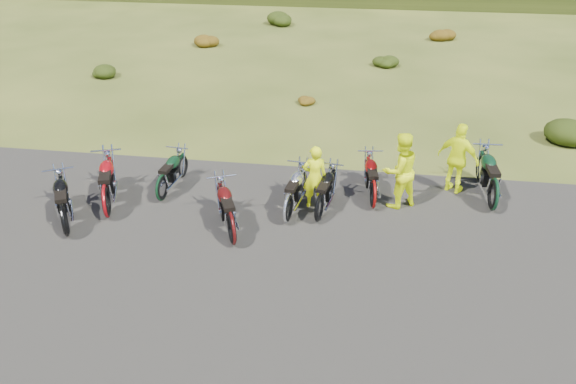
% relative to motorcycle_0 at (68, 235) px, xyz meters
% --- Properties ---
extents(ground, '(300.00, 300.00, 0.00)m').
position_rel_motorcycle_0_xyz_m(ground, '(4.70, 0.25, 0.00)').
color(ground, '#364416').
rests_on(ground, ground).
extents(gravel_pad, '(20.00, 12.00, 0.04)m').
position_rel_motorcycle_0_xyz_m(gravel_pad, '(4.70, -1.75, 0.00)').
color(gravel_pad, black).
rests_on(gravel_pad, ground).
extents(shrub_1, '(1.03, 1.03, 0.61)m').
position_rel_motorcycle_0_xyz_m(shrub_1, '(-4.40, 11.55, 0.31)').
color(shrub_1, black).
rests_on(shrub_1, ground).
extents(shrub_2, '(1.30, 1.30, 0.77)m').
position_rel_motorcycle_0_xyz_m(shrub_2, '(-1.50, 16.85, 0.38)').
color(shrub_2, '#693A0D').
rests_on(shrub_2, ground).
extents(shrub_3, '(1.56, 1.56, 0.92)m').
position_rel_motorcycle_0_xyz_m(shrub_3, '(1.40, 22.15, 0.46)').
color(shrub_3, black).
rests_on(shrub_3, ground).
extents(shrub_4, '(0.77, 0.77, 0.45)m').
position_rel_motorcycle_0_xyz_m(shrub_4, '(4.30, 9.45, 0.23)').
color(shrub_4, '#693A0D').
rests_on(shrub_4, ground).
extents(shrub_5, '(1.03, 1.03, 0.61)m').
position_rel_motorcycle_0_xyz_m(shrub_5, '(7.20, 14.75, 0.31)').
color(shrub_5, black).
rests_on(shrub_5, ground).
extents(shrub_6, '(1.30, 1.30, 0.77)m').
position_rel_motorcycle_0_xyz_m(shrub_6, '(10.10, 20.05, 0.38)').
color(shrub_6, '#693A0D').
rests_on(shrub_6, ground).
extents(shrub_7, '(1.56, 1.56, 0.92)m').
position_rel_motorcycle_0_xyz_m(shrub_7, '(13.00, 7.35, 0.46)').
color(shrub_7, black).
rests_on(shrub_7, ground).
extents(motorcycle_0, '(1.68, 2.25, 1.14)m').
position_rel_motorcycle_0_xyz_m(motorcycle_0, '(0.00, 0.00, 0.00)').
color(motorcycle_0, black).
rests_on(motorcycle_0, ground).
extents(motorcycle_1, '(1.49, 2.42, 1.20)m').
position_rel_motorcycle_0_xyz_m(motorcycle_1, '(0.58, 0.91, 0.00)').
color(motorcycle_1, maroon).
rests_on(motorcycle_1, ground).
extents(motorcycle_2, '(0.81, 1.97, 1.00)m').
position_rel_motorcycle_0_xyz_m(motorcycle_2, '(1.62, 1.88, 0.00)').
color(motorcycle_2, black).
rests_on(motorcycle_2, ground).
extents(motorcycle_3, '(0.92, 2.10, 1.06)m').
position_rel_motorcycle_0_xyz_m(motorcycle_3, '(4.90, 1.31, 0.00)').
color(motorcycle_3, silver).
rests_on(motorcycle_3, ground).
extents(motorcycle_4, '(1.50, 2.23, 1.11)m').
position_rel_motorcycle_0_xyz_m(motorcycle_4, '(3.81, 0.22, 0.00)').
color(motorcycle_4, '#460B0B').
rests_on(motorcycle_4, ground).
extents(motorcycle_5, '(0.95, 2.03, 1.02)m').
position_rel_motorcycle_0_xyz_m(motorcycle_5, '(5.62, 1.45, 0.00)').
color(motorcycle_5, black).
rests_on(motorcycle_5, ground).
extents(motorcycle_6, '(0.90, 2.06, 1.05)m').
position_rel_motorcycle_0_xyz_m(motorcycle_6, '(6.87, 2.28, 0.00)').
color(motorcycle_6, maroon).
rests_on(motorcycle_6, ground).
extents(motorcycle_7, '(0.87, 2.33, 1.21)m').
position_rel_motorcycle_0_xyz_m(motorcycle_7, '(9.76, 2.61, 0.00)').
color(motorcycle_7, black).
rests_on(motorcycle_7, ground).
extents(person_middle, '(0.66, 0.50, 1.61)m').
position_rel_motorcycle_0_xyz_m(person_middle, '(5.43, 2.12, 0.81)').
color(person_middle, '#E4F50C').
rests_on(person_middle, ground).
extents(person_right_a, '(1.18, 1.11, 1.92)m').
position_rel_motorcycle_0_xyz_m(person_right_a, '(7.46, 2.46, 0.96)').
color(person_right_a, '#E4F50C').
rests_on(person_right_a, ground).
extents(person_right_b, '(1.17, 0.96, 1.86)m').
position_rel_motorcycle_0_xyz_m(person_right_b, '(8.94, 3.42, 0.93)').
color(person_right_b, '#E4F50C').
rests_on(person_right_b, ground).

